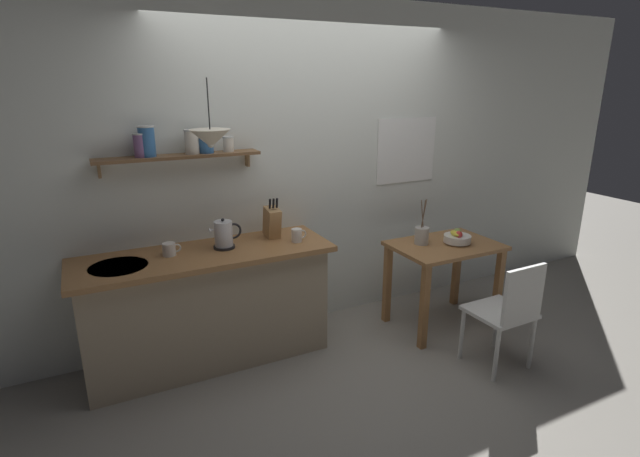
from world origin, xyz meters
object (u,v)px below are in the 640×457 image
object	(u,v)px
dining_table	(444,260)
electric_kettle	(224,235)
dining_chair_near	(508,310)
twig_vase	(422,235)
coffee_mug_spare	(297,235)
knife_block	(272,222)
pendant_lamp	(210,138)
fruit_bowl	(457,238)
coffee_mug_by_sink	(169,249)

from	to	relation	value
dining_table	electric_kettle	distance (m)	1.86
dining_chair_near	twig_vase	size ratio (longest dim) A/B	2.20
coffee_mug_spare	knife_block	bearing A→B (deg)	125.46
twig_vase	pendant_lamp	size ratio (longest dim) A/B	0.87
fruit_bowl	knife_block	xyz separation A→B (m)	(-1.48, 0.45, 0.21)
fruit_bowl	electric_kettle	xyz separation A→B (m)	(-1.89, 0.38, 0.19)
dining_table	electric_kettle	bearing A→B (deg)	169.28
dining_table	knife_block	size ratio (longest dim) A/B	2.75
fruit_bowl	pendant_lamp	bearing A→B (deg)	173.56
dining_chair_near	fruit_bowl	bearing A→B (deg)	79.72
coffee_mug_spare	dining_table	bearing A→B (deg)	-10.51
electric_kettle	coffee_mug_by_sink	xyz separation A→B (m)	(-0.39, 0.02, -0.06)
twig_vase	electric_kettle	size ratio (longest dim) A/B	1.60
fruit_bowl	knife_block	world-z (taller)	knife_block
knife_block	coffee_mug_spare	world-z (taller)	knife_block
dining_table	twig_vase	size ratio (longest dim) A/B	2.31
twig_vase	electric_kettle	world-z (taller)	twig_vase
fruit_bowl	knife_block	bearing A→B (deg)	163.02
dining_table	fruit_bowl	world-z (taller)	fruit_bowl
dining_table	pendant_lamp	distance (m)	2.19
dining_chair_near	fruit_bowl	world-z (taller)	fruit_bowl
twig_vase	electric_kettle	bearing A→B (deg)	171.28
knife_block	pendant_lamp	distance (m)	0.88
electric_kettle	coffee_mug_spare	size ratio (longest dim) A/B	1.97
coffee_mug_by_sink	pendant_lamp	distance (m)	0.84
dining_table	knife_block	bearing A→B (deg)	163.31
dining_chair_near	coffee_mug_by_sink	world-z (taller)	coffee_mug_by_sink
dining_chair_near	pendant_lamp	distance (m)	2.40
pendant_lamp	electric_kettle	bearing A→B (deg)	59.44
electric_kettle	dining_chair_near	bearing A→B (deg)	-31.88
twig_vase	knife_block	distance (m)	1.27
pendant_lamp	dining_chair_near	bearing A→B (deg)	-26.97
fruit_bowl	coffee_mug_by_sink	xyz separation A→B (m)	(-2.28, 0.39, 0.13)
electric_kettle	coffee_mug_spare	world-z (taller)	electric_kettle
dining_chair_near	fruit_bowl	distance (m)	0.79
knife_block	coffee_mug_spare	size ratio (longest dim) A/B	2.64
electric_kettle	coffee_mug_by_sink	bearing A→B (deg)	177.71
twig_vase	knife_block	bearing A→B (deg)	164.98
coffee_mug_by_sink	pendant_lamp	xyz separation A→B (m)	(0.30, -0.17, 0.77)
coffee_mug_spare	pendant_lamp	distance (m)	0.99
knife_block	pendant_lamp	world-z (taller)	pendant_lamp
coffee_mug_by_sink	knife_block	bearing A→B (deg)	4.41
coffee_mug_spare	pendant_lamp	bearing A→B (deg)	-175.74
dining_table	fruit_bowl	xyz separation A→B (m)	(0.09, -0.04, 0.19)
dining_chair_near	twig_vase	bearing A→B (deg)	99.60
dining_table	fruit_bowl	distance (m)	0.22
fruit_bowl	coffee_mug_spare	world-z (taller)	coffee_mug_spare
fruit_bowl	coffee_mug_spare	bearing A→B (deg)	168.72
dining_table	twig_vase	bearing A→B (deg)	152.98
coffee_mug_by_sink	pendant_lamp	bearing A→B (deg)	-29.29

